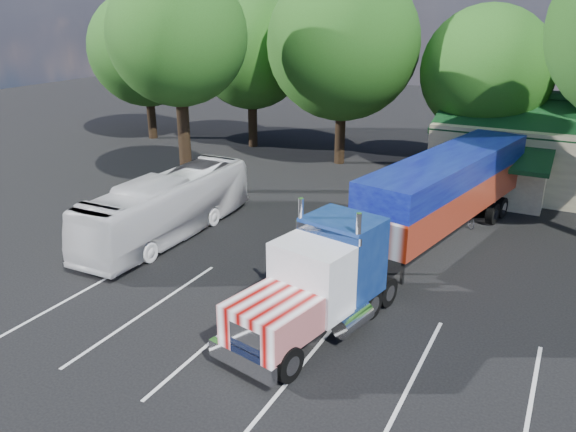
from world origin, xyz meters
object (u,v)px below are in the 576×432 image
at_px(bicycle, 466,216).
at_px(tour_bus, 168,207).
at_px(woman, 323,265).
at_px(semi_truck, 421,205).

distance_m(bicycle, tour_bus, 14.70).
bearing_deg(woman, semi_truck, -52.81).
bearing_deg(bicycle, semi_truck, -140.50).
bearing_deg(bicycle, woman, -149.50).
distance_m(semi_truck, woman, 5.29).
relative_size(semi_truck, tour_bus, 1.93).
bearing_deg(tour_bus, semi_truck, 14.22).
height_order(woman, tour_bus, tour_bus).
bearing_deg(semi_truck, woman, -109.08).
xyz_separation_m(woman, tour_bus, (-8.60, 1.33, 0.57)).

